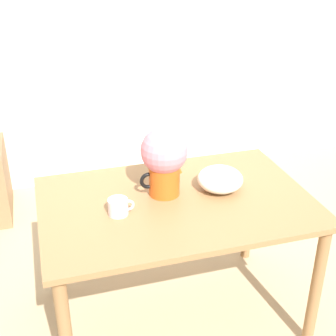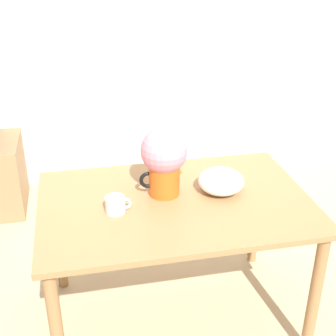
# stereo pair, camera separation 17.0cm
# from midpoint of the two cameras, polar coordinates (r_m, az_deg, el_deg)

# --- Properties ---
(ground_plane) EXTENTS (12.00, 12.00, 0.00)m
(ground_plane) POSITION_cam_midpoint_polar(r_m,az_deg,el_deg) (2.78, 3.55, -18.85)
(ground_plane) COLOR tan
(wall_back) EXTENTS (8.00, 0.05, 2.60)m
(wall_back) POSITION_cam_midpoint_polar(r_m,az_deg,el_deg) (3.91, -3.60, 16.61)
(wall_back) COLOR silver
(wall_back) RESTS_ON ground_plane
(table) EXTENTS (1.37, 0.91, 0.77)m
(table) POSITION_cam_midpoint_polar(r_m,az_deg,el_deg) (2.43, 2.86, -6.01)
(table) COLOR olive
(table) RESTS_ON ground_plane
(flower_vase) EXTENTS (0.25, 0.24, 0.36)m
(flower_vase) POSITION_cam_midpoint_polar(r_m,az_deg,el_deg) (2.33, 1.60, 1.21)
(flower_vase) COLOR #E05619
(flower_vase) RESTS_ON table
(coffee_mug) EXTENTS (0.13, 0.10, 0.08)m
(coffee_mug) POSITION_cam_midpoint_polar(r_m,az_deg,el_deg) (2.26, -4.24, -4.52)
(coffee_mug) COLOR silver
(coffee_mug) RESTS_ON table
(white_bowl) EXTENTS (0.24, 0.24, 0.12)m
(white_bowl) POSITION_cam_midpoint_polar(r_m,az_deg,el_deg) (2.44, 8.47, -1.63)
(white_bowl) COLOR white
(white_bowl) RESTS_ON table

